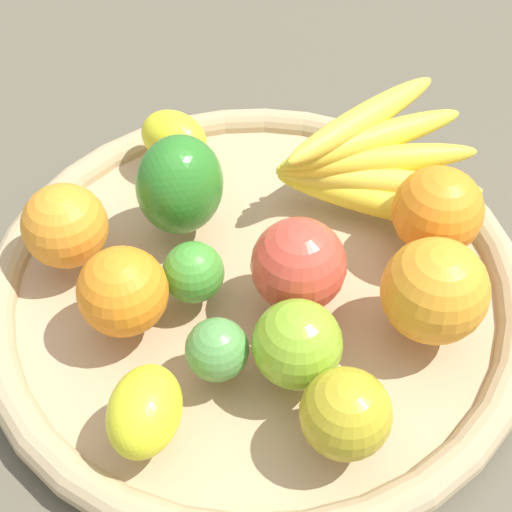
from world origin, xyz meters
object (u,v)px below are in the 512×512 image
Objects in this scene: apple_1 at (346,414)px; apple_0 at (298,265)px; orange_3 at (65,226)px; lemon_0 at (145,411)px; orange_0 at (437,211)px; lime_1 at (217,350)px; lemon_1 at (174,138)px; banana_bunch at (373,160)px; lime_0 at (193,272)px; apple_2 at (297,344)px; bell_pepper at (180,185)px; orange_1 at (123,292)px; orange_2 at (435,291)px.

apple_0 is at bearing -19.29° from apple_1.
lemon_0 is (-0.19, 0.02, -0.01)m from orange_3.
lemon_0 is 1.09× the size of apple_1.
apple_1 reaches higher than lemon_0.
apple_0 is 0.13m from orange_0.
lemon_1 reaches higher than lime_1.
apple_1 is (-0.10, -0.05, 0.01)m from lime_1.
apple_0 reaches higher than lemon_0.
lemon_1 is at bearing 44.50° from banana_bunch.
lime_0 is (0.07, -0.02, 0.00)m from lime_1.
orange_3 reaches higher than lemon_0.
lime_1 is at bearing 160.22° from lemon_1.
lemon_1 is at bearing 1.67° from apple_0.
apple_2 is 0.98× the size of lemon_1.
orange_3 is 1.12× the size of apple_1.
bell_pepper reaches higher than orange_3.
lemon_1 is (0.27, -0.03, -0.01)m from apple_2.
orange_0 reaches higher than apple_2.
orange_0 is at bearing -105.99° from lime_0.
orange_0 reaches higher than apple_1.
lemon_0 is (-0.10, 0.03, -0.01)m from orange_1.
lime_1 is 0.69× the size of lemon_0.
lime_1 is at bearing 44.40° from bell_pepper.
apple_2 is 0.06m from apple_1.
apple_0 is 0.10m from lime_1.
orange_3 reaches higher than lemon_1.
lime_1 is 0.58× the size of orange_2.
apple_2 is 0.88× the size of apple_0.
apple_2 reaches higher than lemon_0.
orange_3 is 0.87× the size of orange_2.
orange_3 is at bearing -5.29° from lemon_0.
apple_1 is at bearing 160.71° from apple_0.
orange_0 is at bearing -83.05° from lemon_0.
orange_0 is (0.05, -0.17, 0.01)m from apple_2.
orange_3 is at bearing 37.70° from lime_0.
banana_bunch is (-0.05, -0.17, -0.01)m from bell_pepper.
orange_2 is 0.19m from lime_0.
orange_0 reaches higher than lemon_1.
orange_2 is 1.29× the size of apple_1.
orange_2 is at bearing -135.43° from orange_3.
banana_bunch is at bearing 134.86° from bell_pepper.
orange_0 is 1.20× the size of apple_1.
apple_0 is 0.21m from lemon_1.
apple_2 is 0.27m from lemon_1.
lemon_1 is 0.33m from apple_1.
lemon_1 is at bearing -7.40° from apple_2.
orange_1 is at bearing 12.20° from bell_pepper.
banana_bunch is 0.26m from apple_1.
lemon_1 is 1.06× the size of apple_1.
orange_2 is at bearing -137.00° from apple_0.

